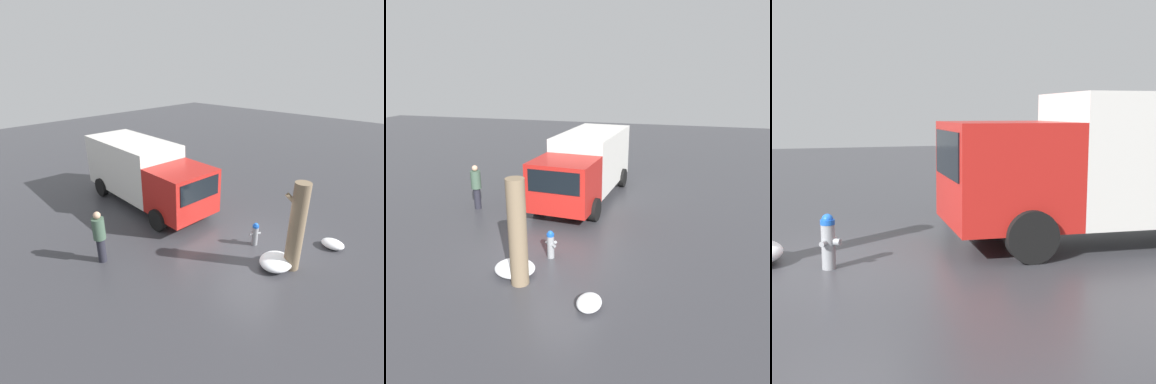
# 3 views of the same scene
# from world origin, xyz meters

# --- Properties ---
(ground_plane) EXTENTS (60.00, 60.00, 0.00)m
(ground_plane) POSITION_xyz_m (0.00, 0.00, 0.00)
(ground_plane) COLOR #38383D
(fire_hydrant) EXTENTS (0.36, 0.40, 0.90)m
(fire_hydrant) POSITION_xyz_m (0.00, -0.00, 0.46)
(fire_hydrant) COLOR gray
(fire_hydrant) RESTS_ON ground_plane
(tree_trunk) EXTENTS (0.76, 0.50, 3.00)m
(tree_trunk) POSITION_xyz_m (-1.59, 0.35, 1.51)
(tree_trunk) COLOR #7F6B51
(tree_trunk) RESTS_ON ground_plane
(delivery_truck) EXTENTS (7.24, 3.09, 2.85)m
(delivery_truck) POSITION_xyz_m (5.85, 0.31, 1.56)
(delivery_truck) COLOR red
(delivery_truck) RESTS_ON ground_plane
(pedestrian) EXTENTS (0.41, 0.41, 1.87)m
(pedestrian) POSITION_xyz_m (3.28, 4.34, 1.02)
(pedestrian) COLOR #23232D
(pedestrian) RESTS_ON ground_plane
(snow_pile_by_hydrant) EXTENTS (1.03, 1.17, 0.39)m
(snow_pile_by_hydrant) POSITION_xyz_m (-1.21, 0.66, 0.19)
(snow_pile_by_hydrant) COLOR white
(snow_pile_by_hydrant) RESTS_ON ground_plane
(snow_pile_curbside) EXTENTS (0.79, 0.62, 0.30)m
(snow_pile_curbside) POSITION_xyz_m (-2.21, -1.74, 0.15)
(snow_pile_curbside) COLOR white
(snow_pile_curbside) RESTS_ON ground_plane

